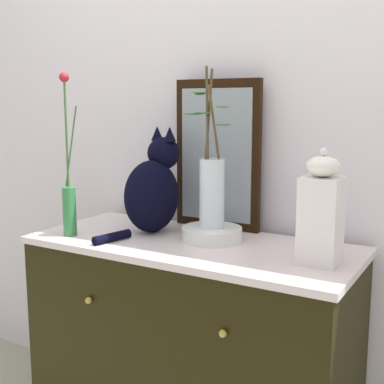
{
  "coord_description": "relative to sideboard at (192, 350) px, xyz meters",
  "views": [
    {
      "loc": [
        0.91,
        -1.55,
        1.32
      ],
      "look_at": [
        0.0,
        0.0,
        1.01
      ],
      "focal_mm": 48.6,
      "sensor_mm": 36.0,
      "label": 1
    }
  ],
  "objects": [
    {
      "name": "cat_sitting",
      "position": [
        -0.2,
        0.06,
        0.58
      ],
      "size": [
        0.22,
        0.4,
        0.4
      ],
      "color": "black",
      "rests_on": "sideboard"
    },
    {
      "name": "wall_back",
      "position": [
        0.0,
        0.33,
        0.88
      ],
      "size": [
        4.4,
        0.08,
        2.6
      ],
      "primitive_type": "cube",
      "color": "silver",
      "rests_on": "ground_plane"
    },
    {
      "name": "vase_slim_green",
      "position": [
        -0.44,
        -0.15,
        0.57
      ],
      "size": [
        0.08,
        0.05,
        0.6
      ],
      "color": "#30793D",
      "rests_on": "sideboard"
    },
    {
      "name": "bowl_porcelain",
      "position": [
        0.05,
        0.05,
        0.44
      ],
      "size": [
        0.22,
        0.22,
        0.05
      ],
      "primitive_type": "cylinder",
      "color": "silver",
      "rests_on": "sideboard"
    },
    {
      "name": "vase_glass_clear",
      "position": [
        0.05,
        0.05,
        0.61
      ],
      "size": [
        0.2,
        0.13,
        0.57
      ],
      "color": "silver",
      "rests_on": "bowl_porcelain"
    },
    {
      "name": "jar_lidded_porcelain",
      "position": [
        0.47,
        -0.02,
        0.58
      ],
      "size": [
        0.12,
        0.12,
        0.36
      ],
      "color": "white",
      "rests_on": "sideboard"
    },
    {
      "name": "sideboard",
      "position": [
        0.0,
        0.0,
        0.0
      ],
      "size": [
        1.17,
        0.53,
        0.83
      ],
      "color": "black",
      "rests_on": "ground_plane"
    },
    {
      "name": "mirror_leaning",
      "position": [
        -0.02,
        0.23,
        0.7
      ],
      "size": [
        0.36,
        0.03,
        0.58
      ],
      "color": "black",
      "rests_on": "sideboard"
    }
  ]
}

